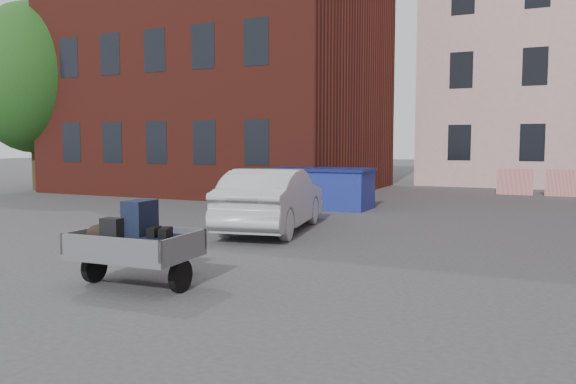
% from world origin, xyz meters
% --- Properties ---
extents(ground, '(120.00, 120.00, 0.00)m').
position_xyz_m(ground, '(0.00, 0.00, 0.00)').
color(ground, '#38383A').
rests_on(ground, ground).
extents(building_brick, '(12.00, 10.00, 14.00)m').
position_xyz_m(building_brick, '(-9.00, 13.00, 7.00)').
color(building_brick, '#591E16').
rests_on(building_brick, ground).
extents(far_building, '(6.00, 6.00, 8.00)m').
position_xyz_m(far_building, '(-20.00, 22.00, 4.00)').
color(far_building, maroon).
rests_on(far_building, ground).
extents(tree, '(5.28, 5.28, 8.30)m').
position_xyz_m(tree, '(-16.00, 9.00, 5.17)').
color(tree, '#3D2B1C').
rests_on(tree, ground).
extents(barriers, '(4.70, 0.18, 1.00)m').
position_xyz_m(barriers, '(4.20, 15.00, 0.50)').
color(barriers, red).
rests_on(barriers, ground).
extents(trailer, '(1.64, 1.83, 1.20)m').
position_xyz_m(trailer, '(-1.56, -2.11, 0.61)').
color(trailer, black).
rests_on(trailer, ground).
extents(dumpster, '(2.94, 1.52, 1.23)m').
position_xyz_m(dumpster, '(-2.59, 7.78, 0.62)').
color(dumpster, navy).
rests_on(dumpster, ground).
extents(silver_car, '(2.23, 4.47, 1.41)m').
position_xyz_m(silver_car, '(-2.06, 3.21, 0.70)').
color(silver_car, '#ADAFB5').
rests_on(silver_car, ground).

